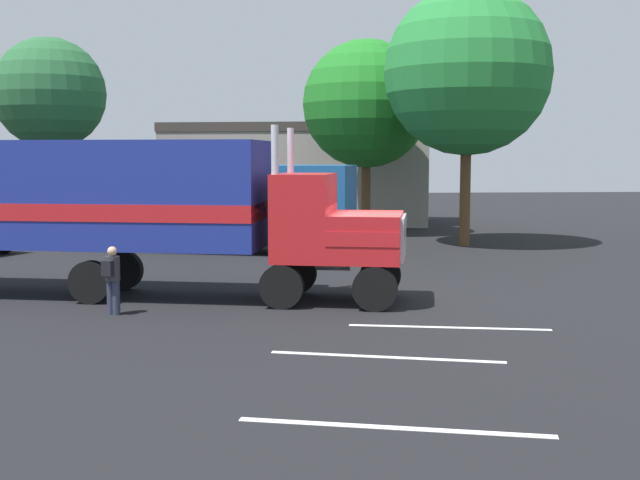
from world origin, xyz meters
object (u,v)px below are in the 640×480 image
(tree_left, at_px, (366,104))
(person_bystander, at_px, (112,277))
(tree_right, at_px, (467,72))
(tree_center, at_px, (50,94))
(semi_truck, at_px, (110,202))
(parked_bus, at_px, (213,199))

(tree_left, bearing_deg, person_bystander, -114.72)
(tree_right, bearing_deg, tree_center, 162.62)
(tree_left, bearing_deg, tree_right, -57.55)
(person_bystander, bearing_deg, tree_right, 48.26)
(person_bystander, distance_m, tree_center, 20.99)
(tree_left, distance_m, tree_right, 6.43)
(tree_right, bearing_deg, semi_truck, -138.80)
(semi_truck, bearing_deg, person_bystander, -79.70)
(semi_truck, distance_m, tree_right, 17.39)
(tree_center, bearing_deg, semi_truck, -71.68)
(parked_bus, relative_size, tree_right, 1.06)
(parked_bus, height_order, tree_right, tree_right)
(tree_center, relative_size, tree_right, 0.86)
(person_bystander, relative_size, tree_left, 0.18)
(parked_bus, height_order, tree_center, tree_center)
(semi_truck, height_order, person_bystander, semi_truck)
(parked_bus, bearing_deg, person_bystander, -98.03)
(person_bystander, distance_m, tree_left, 21.54)
(semi_truck, bearing_deg, tree_center, 108.32)
(person_bystander, relative_size, tree_right, 0.15)
(parked_bus, relative_size, tree_center, 1.22)
(semi_truck, distance_m, person_bystander, 3.08)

